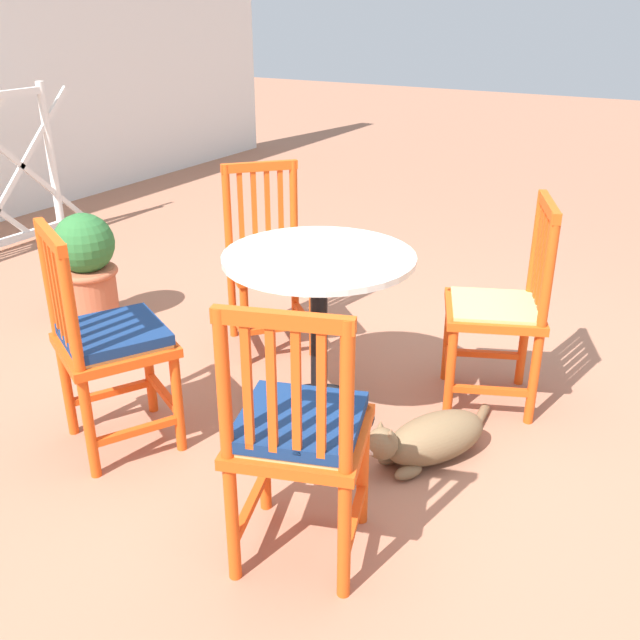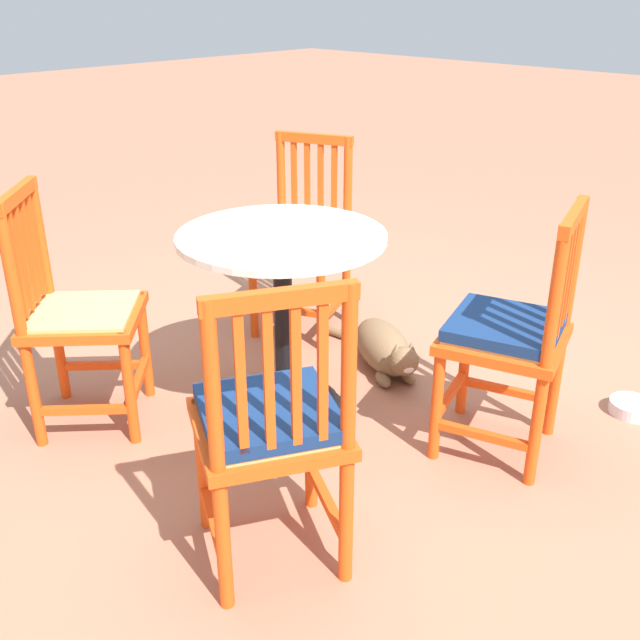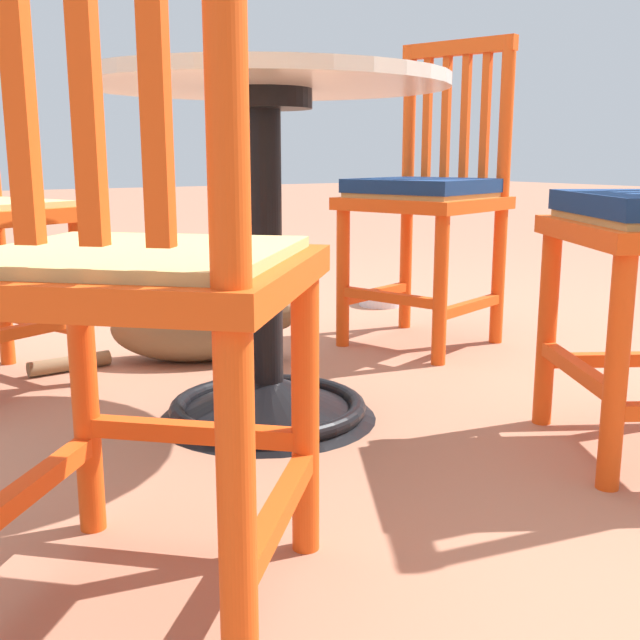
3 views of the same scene
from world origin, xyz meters
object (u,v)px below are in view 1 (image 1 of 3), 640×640
orange_chair_at_corner (298,435)px  terracotta_planter (87,267)px  orange_chair_facing_out (501,311)px  orange_chair_near_fence (109,343)px  orange_chair_tucked_in (269,264)px  cafe_table (319,356)px  tabby_cat (428,440)px

orange_chair_at_corner → terracotta_planter: 2.15m
orange_chair_at_corner → orange_chair_facing_out: bearing=-10.8°
orange_chair_near_fence → orange_chair_tucked_in: (1.07, -0.02, -0.01)m
cafe_table → orange_chair_tucked_in: 0.77m
tabby_cat → terracotta_planter: 2.12m
orange_chair_near_fence → orange_chair_facing_out: same height
cafe_table → orange_chair_facing_out: (0.50, -0.60, 0.15)m
orange_chair_facing_out → tabby_cat: (-0.58, 0.07, -0.34)m
orange_chair_near_fence → tabby_cat: (0.50, -1.12, -0.35)m
orange_chair_at_corner → terracotta_planter: orange_chair_at_corner is taller
cafe_table → tabby_cat: bearing=-98.5°
orange_chair_at_corner → terracotta_planter: (0.96, 1.92, -0.12)m
cafe_table → orange_chair_near_fence: bearing=134.2°
orange_chair_at_corner → terracotta_planter: size_ratio=1.47×
orange_chair_facing_out → terracotta_planter: orange_chair_facing_out is taller
cafe_table → orange_chair_at_corner: (-0.75, -0.36, 0.16)m
orange_chair_near_fence → tabby_cat: bearing=-66.1°
cafe_table → terracotta_planter: (0.21, 1.56, 0.04)m
cafe_table → orange_chair_near_fence: orange_chair_near_fence is taller
orange_chair_at_corner → orange_chair_tucked_in: size_ratio=1.00×
orange_chair_at_corner → orange_chair_near_fence: bearing=79.6°
orange_chair_tucked_in → terracotta_planter: orange_chair_tucked_in is taller
cafe_table → orange_chair_tucked_in: size_ratio=0.83×
cafe_table → orange_chair_tucked_in: orange_chair_tucked_in is taller
tabby_cat → orange_chair_tucked_in: bearing=62.5°
terracotta_planter → orange_chair_near_fence: bearing=-129.1°
orange_chair_tucked_in → terracotta_planter: size_ratio=1.47×
orange_chair_facing_out → tabby_cat: 0.67m
orange_chair_facing_out → terracotta_planter: (-0.29, 2.16, -0.11)m
cafe_table → tabby_cat: (-0.08, -0.53, -0.19)m
orange_chair_tucked_in → tabby_cat: size_ratio=1.28×
orange_chair_near_fence → terracotta_planter: size_ratio=1.47×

